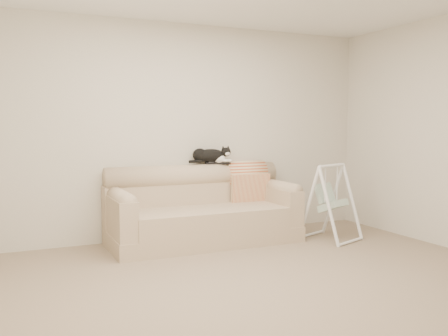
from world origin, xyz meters
The scene contains 8 objects.
ground_plane centered at (0.00, 0.00, 0.00)m, with size 5.00×5.00×0.00m, color #7B6957.
room_shell centered at (0.00, 0.00, 1.53)m, with size 5.04×4.04×2.60m.
sofa centered at (0.09, 1.62, 0.35)m, with size 2.20×0.93×0.90m.
remote_a centered at (0.34, 1.86, 0.91)m, with size 0.18×0.06×0.03m.
remote_b centered at (0.47, 1.82, 0.91)m, with size 0.17×0.12×0.02m.
tuxedo_cat centered at (0.32, 1.87, 1.00)m, with size 0.55×0.26×0.22m.
throw_blanket centered at (0.79, 1.84, 0.72)m, with size 0.51×0.38×0.58m.
baby_swing centered at (1.54, 1.08, 0.46)m, with size 0.73×0.75×0.92m.
Camera 1 is at (-2.08, -3.78, 1.38)m, focal length 40.00 mm.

